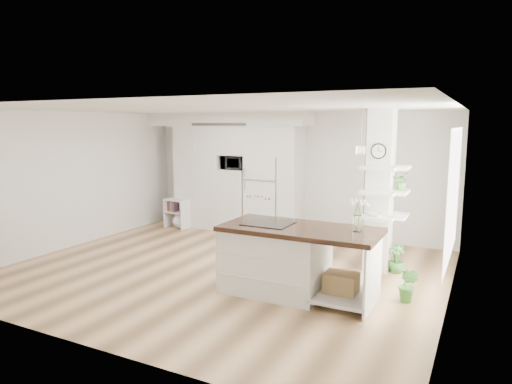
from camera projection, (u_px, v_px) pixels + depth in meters
The scene contains 14 objects.
floor at pixel (224, 270), 7.73m from camera, with size 7.00×6.00×0.01m, color tan.
room at pixel (223, 161), 7.46m from camera, with size 7.04×6.04×2.72m.
cabinet_wall at pixel (229, 165), 10.51m from camera, with size 4.00×0.71×2.70m.
refrigerator at pixel (265, 195), 10.20m from camera, with size 0.78×0.69×1.75m.
column at pixel (384, 192), 7.46m from camera, with size 0.69×0.90×2.70m.
window at pixel (454, 194), 6.21m from camera, with size 2.40×2.40×0.00m, color white.
pendant_light at pixel (326, 146), 6.79m from camera, with size 0.12×0.12×0.10m, color white.
kitchen_island at pixel (283, 258), 6.64m from camera, with size 2.24×1.07×1.57m.
bookshelf at pixel (178, 215), 10.81m from camera, with size 0.62×0.40×0.68m.
floor_plant_a at pixel (408, 285), 6.28m from camera, with size 0.28×0.22×0.51m, color #387D32.
floor_plant_b at pixel (396, 259), 7.56m from camera, with size 0.26×0.26×0.46m, color #387D32.
microwave at pixel (235, 163), 10.38m from camera, with size 0.54×0.37×0.30m, color #2D2D2D.
shelf_plant at pixel (402, 181), 7.47m from camera, with size 0.27×0.23×0.30m, color #387D32.
decor_bowl at pixel (375, 215), 7.35m from camera, with size 0.22×0.22×0.05m, color white.
Camera 1 is at (3.85, -6.40, 2.45)m, focal length 32.00 mm.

